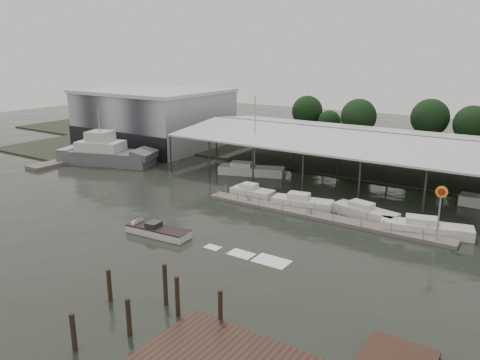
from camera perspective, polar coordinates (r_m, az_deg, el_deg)
The scene contains 17 objects.
ground at distance 51.66m, azimuth -10.62°, elevation -4.58°, with size 200.00×200.00×0.00m, color #232921.
land_strip_far at distance 85.55m, azimuth 9.29°, elevation 3.60°, with size 140.00×30.00×0.30m.
land_strip_west at distance 99.87m, azimuth -15.24°, elevation 4.96°, with size 20.00×40.00×0.30m.
storage_warehouse at distance 90.40m, azimuth -10.41°, elevation 7.52°, with size 24.50×20.50×10.50m.
covered_boat_shed at distance 65.76m, azimuth 17.94°, elevation 4.81°, with size 58.24×24.00×6.96m.
trawler_dock at distance 82.32m, azimuth -18.94°, elevation 2.59°, with size 3.00×18.00×0.50m.
floating_dock at distance 51.44m, azimuth 9.58°, elevation -4.38°, with size 28.00×2.00×1.40m.
shell_fuel_sign at distance 47.02m, azimuth 23.23°, elevation -2.60°, with size 1.10×0.18×5.55m.
grey_trawler at distance 77.50m, azimuth -15.91°, elevation 3.08°, with size 16.40×9.50×8.84m.
white_sailboat at distance 68.11m, azimuth 1.27°, elevation 1.19°, with size 9.78×5.57×11.70m.
speedboat_underway at distance 47.25m, azimuth -10.53°, elevation -6.01°, with size 18.35×3.57×2.00m.
moored_cruiser_0 at distance 57.74m, azimuth 1.47°, elevation -1.50°, with size 5.41×2.30×1.70m.
moored_cruiser_1 at distance 54.41m, azimuth 7.55°, elevation -2.72°, with size 7.23×3.33×1.70m.
moored_cruiser_2 at distance 52.65m, azimuth 14.97°, elevation -3.76°, with size 7.47×3.70×1.70m.
moored_cruiser_3 at distance 49.93m, azimuth 21.67°, elevation -5.43°, with size 8.89×4.22×1.70m.
mooring_pilings at distance 32.93m, azimuth -11.11°, elevation -14.86°, with size 8.77×7.47×3.73m.
horizon_tree_line at distance 84.10m, azimuth 25.27°, elevation 6.08°, with size 66.35×10.64×9.62m.
Camera 1 is at (34.30, -34.40, 17.58)m, focal length 35.00 mm.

